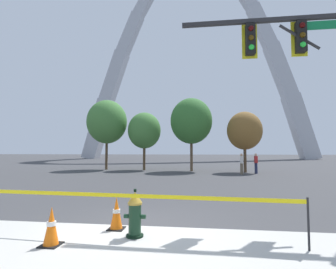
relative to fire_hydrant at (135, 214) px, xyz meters
name	(u,v)px	position (x,y,z in m)	size (l,w,h in m)	color
ground_plane	(140,227)	(-0.05, 0.68, -0.47)	(240.00, 240.00, 0.00)	#3D3D3F
fire_hydrant	(135,214)	(0.00, 0.00, 0.00)	(0.46, 0.48, 0.99)	black
caution_tape_barrier	(133,205)	(-0.01, -0.15, 0.21)	(6.63, 0.41, 0.95)	#232326
traffic_cone_by_hydrant	(51,227)	(-1.44, -0.69, -0.11)	(0.36, 0.36, 0.73)	black
traffic_cone_mid_sidewalk	(116,214)	(-0.55, 0.43, -0.11)	(0.36, 0.36, 0.73)	black
traffic_signal_gantry	(312,70)	(4.51, 2.24, 3.60)	(5.02, 0.44, 6.00)	#232326
monument_arch	(194,65)	(-0.05, 51.87, 20.74)	(51.85, 3.21, 48.79)	#B2B5BC
tree_far_left	(107,122)	(-7.64, 18.32, 4.13)	(3.84, 3.84, 6.71)	brown
tree_left_mid	(144,131)	(-3.91, 18.19, 3.23)	(3.09, 3.09, 5.41)	brown
tree_center_left	(191,121)	(0.54, 17.44, 3.98)	(3.71, 3.71, 6.50)	brown
tree_center_right	(244,131)	(5.03, 16.68, 3.01)	(2.90, 2.90, 5.08)	brown
pedestrian_walking_left	(256,163)	(5.68, 15.64, 0.35)	(0.22, 0.35, 1.59)	#232847
pedestrian_standing_center	(242,164)	(4.43, 14.68, 0.35)	(0.27, 0.37, 1.59)	brown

